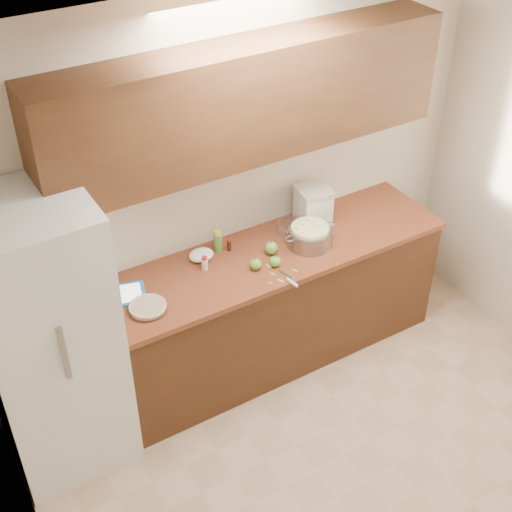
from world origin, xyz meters
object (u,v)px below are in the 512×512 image
tablet (122,295)px  flour_canister (313,206)px  pie (148,307)px  colander (310,236)px

tablet → flour_canister: bearing=18.6°
flour_canister → tablet: bearing=-177.4°
pie → flour_canister: bearing=10.9°
colander → tablet: colander is taller
pie → tablet: pie is taller
pie → colander: colander is taller
flour_canister → colander: bearing=-128.7°
pie → colander: (1.20, 0.05, 0.05)m
colander → flour_canister: (0.17, 0.21, 0.07)m
flour_canister → pie: bearing=-169.1°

